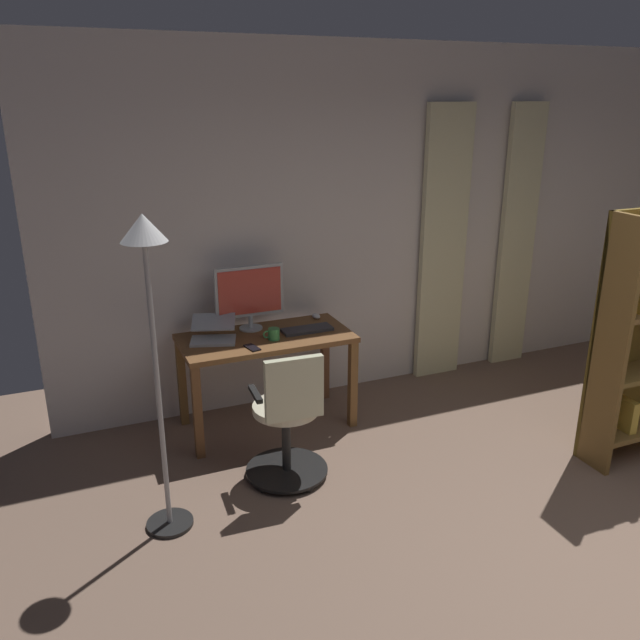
# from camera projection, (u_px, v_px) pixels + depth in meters

# --- Properties ---
(back_room_partition) EXTENTS (5.73, 0.10, 2.87)m
(back_room_partition) POSITION_uv_depth(u_px,v_px,m) (389.00, 222.00, 5.50)
(back_room_partition) COLOR silver
(back_room_partition) RESTS_ON ground
(curtain_left_panel) EXTENTS (0.36, 0.06, 2.40)m
(curtain_left_panel) POSITION_uv_depth(u_px,v_px,m) (517.00, 239.00, 5.95)
(curtain_left_panel) COLOR beige
(curtain_left_panel) RESTS_ON ground
(curtain_right_panel) EXTENTS (0.44, 0.06, 2.40)m
(curtain_right_panel) POSITION_uv_depth(u_px,v_px,m) (443.00, 246.00, 5.65)
(curtain_right_panel) COLOR beige
(curtain_right_panel) RESTS_ON ground
(desk) EXTENTS (1.29, 0.62, 0.75)m
(desk) POSITION_uv_depth(u_px,v_px,m) (266.00, 349.00, 4.89)
(desk) COLOR brown
(desk) RESTS_ON ground
(office_chair) EXTENTS (0.56, 0.56, 0.94)m
(office_chair) POSITION_uv_depth(u_px,v_px,m) (288.00, 421.00, 4.22)
(office_chair) COLOR black
(office_chair) RESTS_ON ground
(computer_monitor) EXTENTS (0.53, 0.18, 0.50)m
(computer_monitor) POSITION_uv_depth(u_px,v_px,m) (250.00, 293.00, 4.91)
(computer_monitor) COLOR #B7BCC1
(computer_monitor) RESTS_ON desk
(computer_keyboard) EXTENTS (0.39, 0.15, 0.02)m
(computer_keyboard) POSITION_uv_depth(u_px,v_px,m) (307.00, 329.00, 4.95)
(computer_keyboard) COLOR #333338
(computer_keyboard) RESTS_ON desk
(laptop) EXTENTS (0.40, 0.39, 0.16)m
(laptop) POSITION_uv_depth(u_px,v_px,m) (213.00, 334.00, 4.75)
(laptop) COLOR #B7BCC1
(laptop) RESTS_ON desk
(computer_mouse) EXTENTS (0.06, 0.10, 0.04)m
(computer_mouse) POSITION_uv_depth(u_px,v_px,m) (316.00, 316.00, 5.23)
(computer_mouse) COLOR white
(computer_mouse) RESTS_ON desk
(cell_phone_by_monitor) EXTENTS (0.10, 0.16, 0.01)m
(cell_phone_by_monitor) POSITION_uv_depth(u_px,v_px,m) (252.00, 348.00, 4.61)
(cell_phone_by_monitor) COLOR black
(cell_phone_by_monitor) RESTS_ON desk
(mug_coffee) EXTENTS (0.13, 0.09, 0.09)m
(mug_coffee) POSITION_uv_depth(u_px,v_px,m) (273.00, 334.00, 4.77)
(mug_coffee) COLOR #3D9951
(mug_coffee) RESTS_ON desk
(floor_lamp) EXTENTS (0.28, 0.28, 1.89)m
(floor_lamp) POSITION_uv_depth(u_px,v_px,m) (150.00, 301.00, 3.44)
(floor_lamp) COLOR black
(floor_lamp) RESTS_ON ground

